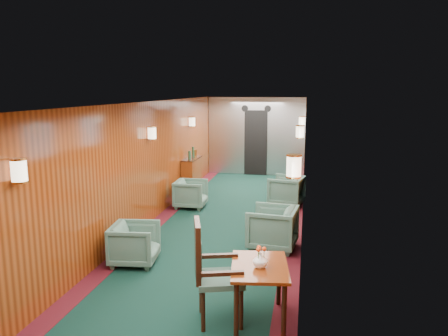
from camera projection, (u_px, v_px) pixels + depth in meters
name	position (u px, v px, depth m)	size (l,w,h in m)	color
room	(218.00, 147.00, 7.69)	(12.00, 12.10, 2.40)	black
bulkhead	(256.00, 137.00, 13.48)	(2.98, 0.17, 2.39)	silver
windows_right	(303.00, 157.00, 7.69)	(0.02, 8.60, 0.80)	#A7A9AE
wall_sconces	(224.00, 135.00, 8.21)	(2.97, 7.97, 0.25)	beige
dining_table	(259.00, 274.00, 4.94)	(0.74, 0.97, 0.67)	maroon
side_chair	(210.00, 268.00, 4.91)	(0.65, 0.67, 1.20)	#1B4038
credenza	(192.00, 175.00, 11.21)	(0.32, 1.01, 1.18)	maroon
flower_vase	(260.00, 260.00, 4.84)	(0.17, 0.17, 0.18)	white
armchair_left_near	(135.00, 244.00, 6.64)	(0.67, 0.69, 0.63)	#1B4038
armchair_left_far	(191.00, 194.00, 9.81)	(0.67, 0.69, 0.63)	#1B4038
armchair_right_near	(272.00, 228.00, 7.27)	(0.76, 0.78, 0.71)	#1B4038
armchair_right_far	(286.00, 191.00, 10.02)	(0.72, 0.74, 0.68)	#1B4038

